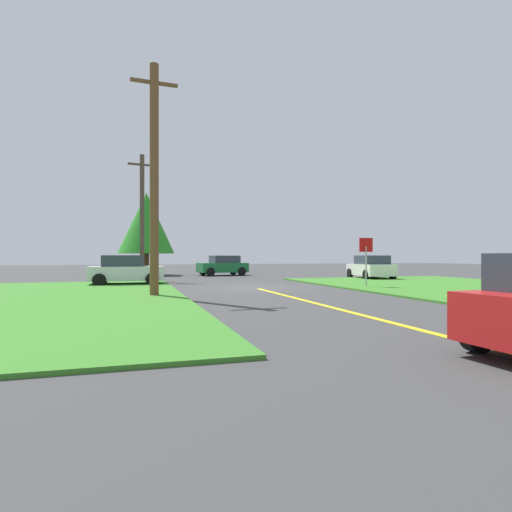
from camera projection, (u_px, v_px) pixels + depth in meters
The scene contains 11 objects.
ground_plane at pixel (253, 287), 20.79m from camera, with size 120.00×120.00×0.00m, color #3C3C3C.
grass_verge_right at pixel (474, 288), 19.85m from camera, with size 12.00×20.00×0.08m, color #387A26.
grass_verge_left at pixel (7, 301), 14.08m from camera, with size 12.00×20.00×0.08m, color #387A26.
lane_stripe_center at pixel (324, 305), 13.14m from camera, with size 0.20×14.00×0.01m, color yellow.
stop_sign at pixel (366, 253), 20.55m from camera, with size 0.69×0.13×2.48m.
car_approaching_junction at pixel (223, 266), 33.70m from camera, with size 4.11×2.56×1.62m.
car_on_crossroad at pixel (371, 267), 28.42m from camera, with size 2.51×4.20×1.62m.
parked_car_near_building at pixel (126, 270), 22.49m from camera, with size 3.92×2.18×1.62m.
utility_pole_near at pixel (154, 178), 15.93m from camera, with size 1.80×0.34×8.99m.
utility_pole_mid at pixel (142, 216), 26.63m from camera, with size 1.80×0.39×8.12m.
oak_tree_left at pixel (146, 223), 34.09m from camera, with size 4.57×4.57×6.83m.
Camera 1 is at (-5.89, -19.94, 1.58)m, focal length 29.02 mm.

